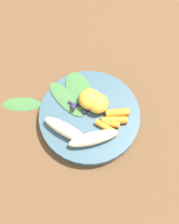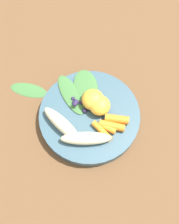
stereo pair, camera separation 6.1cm
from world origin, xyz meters
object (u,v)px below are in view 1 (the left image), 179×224
banana_peeled_right (66,130)px  kale_leaf_stray (21,104)px  banana_peeled_left (93,138)px  bowl (90,116)px  orange_segment_near (90,99)px

banana_peeled_right → kale_leaf_stray: 0.16m
banana_peeled_left → banana_peeled_right: (-0.05, -0.05, 0.00)m
bowl → banana_peeled_left: (0.06, -0.03, 0.03)m
banana_peeled_left → orange_segment_near: 0.10m
bowl → banana_peeled_right: banana_peeled_right is taller
kale_leaf_stray → bowl: bearing=167.6°
banana_peeled_left → orange_segment_near: bearing=79.7°
bowl → banana_peeled_right: size_ratio=2.12×
banana_peeled_left → orange_segment_near: size_ratio=2.14×
bowl → kale_leaf_stray: size_ratio=2.42×
banana_peeled_left → orange_segment_near: orange_segment_near is taller
bowl → banana_peeled_left: bearing=-22.2°
banana_peeled_right → orange_segment_near: orange_segment_near is taller
bowl → kale_leaf_stray: bearing=-132.0°
bowl → banana_peeled_left: banana_peeled_left is taller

